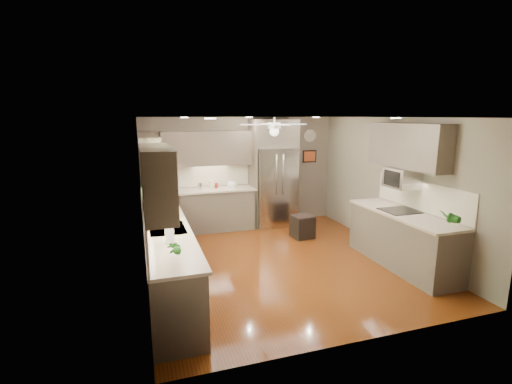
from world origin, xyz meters
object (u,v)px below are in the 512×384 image
potted_plant_right (448,217)px  stool (302,226)px  canister_b (200,186)px  refrigerator (274,175)px  canister_d (216,185)px  bowl (232,186)px  canister_c (211,184)px  soap_bottle (154,211)px  potted_plant_left (174,248)px  microwave (402,178)px  paper_towel (169,233)px

potted_plant_right → stool: (-0.95, 2.82, -0.87)m
canister_b → refrigerator: size_ratio=0.06×
canister_b → potted_plant_right: 4.90m
canister_b → stool: 2.38m
canister_d → stool: bearing=-36.5°
canister_d → canister_b: bearing=-174.4°
bowl → stool: 1.83m
canister_b → canister_c: bearing=8.4°
soap_bottle → potted_plant_left: bearing=-86.3°
canister_b → soap_bottle: bearing=-117.4°
canister_c → potted_plant_right: size_ratio=0.53×
soap_bottle → bowl: size_ratio=0.95×
canister_b → canister_c: size_ratio=0.83×
canister_c → microwave: (2.77, -2.80, 0.45)m
refrigerator → paper_towel: size_ratio=8.46×
canister_c → canister_d: (0.12, -0.00, -0.03)m
soap_bottle → potted_plant_left: 1.92m
soap_bottle → paper_towel: paper_towel is taller
potted_plant_left → stool: (2.90, 2.84, -0.85)m
stool → potted_plant_right: bearing=-71.3°
canister_d → stool: size_ratio=0.23×
canister_b → paper_towel: 3.50m
refrigerator → potted_plant_left: bearing=-124.0°
canister_c → microwave: microwave is taller
microwave → paper_towel: microwave is taller
stool → canister_b: bearing=149.8°
refrigerator → canister_d: bearing=176.2°
refrigerator → bowl: bearing=176.3°
paper_towel → potted_plant_left: bearing=-90.0°
potted_plant_right → bowl: bearing=118.8°
canister_d → potted_plant_left: (-1.32, -4.01, 0.08)m
bowl → microwave: 3.64m
canister_d → potted_plant_right: bearing=-57.6°
bowl → paper_towel: 3.77m
canister_b → soap_bottle: (-1.07, -2.07, 0.03)m
bowl → refrigerator: size_ratio=0.09×
canister_b → potted_plant_right: size_ratio=0.44×
canister_c → paper_towel: paper_towel is taller
canister_b → canister_d: 0.37m
microwave → potted_plant_right: bearing=-96.0°
bowl → potted_plant_right: bearing=-61.2°
soap_bottle → paper_towel: (0.12, -1.31, 0.04)m
canister_b → canister_d: canister_b is taller
soap_bottle → canister_b: bearing=62.6°
canister_b → refrigerator: (1.70, -0.05, 0.18)m
canister_c → bowl: canister_c is taller
canister_b → bowl: (0.72, 0.01, -0.04)m
bowl → refrigerator: (0.98, -0.06, 0.22)m
microwave → stool: bearing=123.5°
potted_plant_left → potted_plant_right: (3.85, 0.03, 0.02)m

